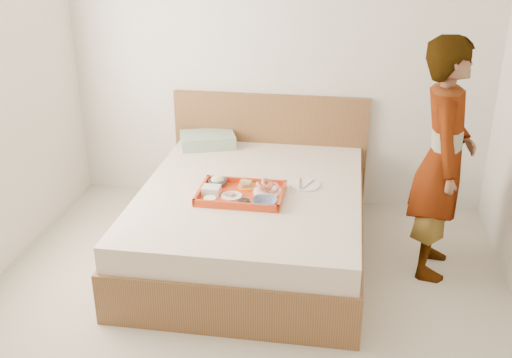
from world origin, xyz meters
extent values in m
cube|color=#BFB7A2|center=(0.00, 0.00, 0.00)|extent=(3.50, 4.00, 0.01)
cube|color=silver|center=(0.00, 2.00, 1.30)|extent=(3.50, 0.01, 2.60)
cube|color=brown|center=(-0.05, 1.00, 0.27)|extent=(1.65, 2.00, 0.53)
cube|color=brown|center=(-0.05, 1.97, 0.47)|extent=(1.65, 0.06, 0.95)
cube|color=#98AD93|center=(-0.56, 1.80, 0.58)|extent=(0.52, 0.43, 0.11)
cube|color=#D14411|center=(-0.10, 0.85, 0.56)|extent=(0.59, 0.43, 0.05)
cylinder|color=white|center=(0.08, 0.92, 0.55)|extent=(0.20, 0.20, 0.01)
imported|color=#121F41|center=(0.09, 0.72, 0.57)|extent=(0.17, 0.17, 0.04)
cylinder|color=black|center=(-0.05, 0.70, 0.56)|extent=(0.09, 0.09, 0.03)
cylinder|color=white|center=(-0.16, 0.81, 0.55)|extent=(0.15, 0.15, 0.01)
cylinder|color=orange|center=(-0.08, 0.99, 0.55)|extent=(0.14, 0.14, 0.01)
imported|color=#121F41|center=(-0.30, 0.99, 0.57)|extent=(0.13, 0.13, 0.04)
cube|color=silver|center=(-0.31, 0.84, 0.57)|extent=(0.12, 0.10, 0.05)
cylinder|color=white|center=(-0.29, 0.71, 0.56)|extent=(0.09, 0.09, 0.03)
cylinder|color=white|center=(0.32, 1.10, 0.54)|extent=(0.26, 0.26, 0.01)
imported|color=beige|center=(1.24, 1.01, 0.83)|extent=(0.46, 0.64, 1.65)
camera|label=1|loc=(0.59, -2.84, 2.31)|focal=42.18mm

